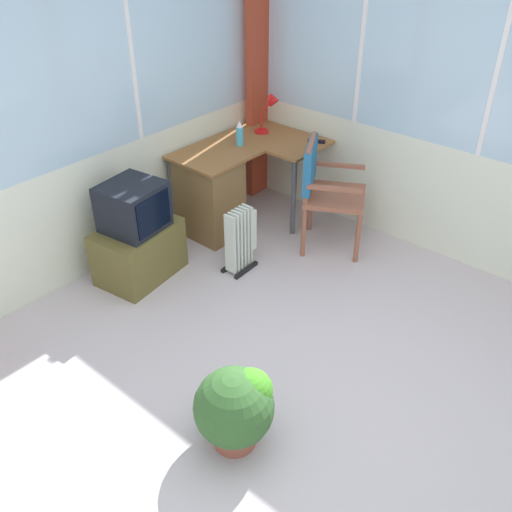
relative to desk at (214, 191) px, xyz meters
The scene contains 12 objects.
ground 2.22m from the desk, 122.53° to the right, with size 5.24×5.30×0.06m, color beige.
north_window_panel 1.54m from the desk, 163.40° to the left, with size 4.24×0.07×2.68m.
east_window_panel 2.28m from the desk, 61.86° to the right, with size 0.07×4.30×2.68m.
curtain_corner 1.25m from the desk, 14.41° to the left, with size 0.29×0.07×2.58m, color #AC3C25.
desk is the anchor object (origin of this frame).
desk_lamp 0.92m from the desk, ahead, with size 0.22×0.19×0.34m.
tv_remote 0.99m from the desk, 32.33° to the right, with size 0.04×0.15×0.02m, color black.
spray_bottle 0.54m from the desk, ahead, with size 0.06×0.06×0.22m.
wooden_armchair 0.94m from the desk, 63.12° to the right, with size 0.65×0.66×0.93m.
tv_on_stand 0.88m from the desk, behind, with size 0.70×0.53×0.80m.
space_heater 0.65m from the desk, 116.60° to the right, with size 0.31×0.18×0.54m.
potted_plant 2.32m from the desk, 133.00° to the right, with size 0.44×0.44×0.50m.
Camera 1 is at (-1.91, -1.29, 2.63)m, focal length 39.67 mm.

